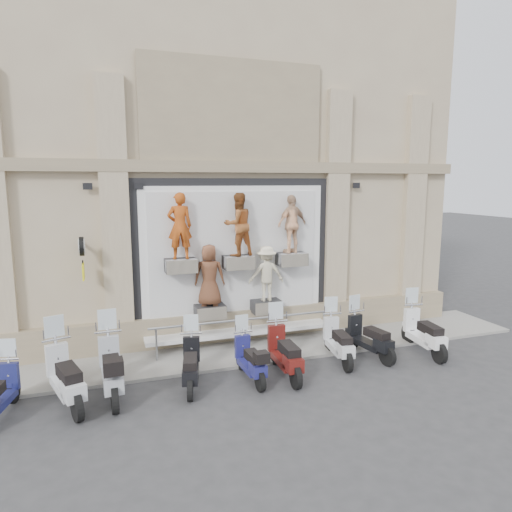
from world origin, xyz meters
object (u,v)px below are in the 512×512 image
(clock_sign_bracket, at_px, (82,252))
(scooter_e, at_px, (250,351))
(scooter_b, at_px, (65,365))
(scooter_f, at_px, (285,343))
(guard_rail, at_px, (245,335))
(scooter_g, at_px, (338,332))
(scooter_h, at_px, (369,329))
(scooter_d, at_px, (191,355))
(scooter_i, at_px, (424,323))
(scooter_c, at_px, (111,357))

(clock_sign_bracket, xyz_separation_m, scooter_e, (3.49, -2.12, -2.11))
(scooter_b, bearing_deg, scooter_f, -18.44)
(guard_rail, relative_size, scooter_g, 2.72)
(scooter_b, bearing_deg, scooter_h, -15.09)
(scooter_d, bearing_deg, clock_sign_bracket, 149.49)
(scooter_b, height_order, scooter_i, scooter_b)
(scooter_b, bearing_deg, scooter_g, -14.81)
(scooter_d, xyz_separation_m, scooter_h, (4.66, 0.25, 0.02))
(clock_sign_bracket, distance_m, scooter_i, 8.79)
(guard_rail, height_order, scooter_g, scooter_g)
(guard_rail, distance_m, scooter_g, 2.43)
(guard_rail, relative_size, scooter_f, 2.58)
(guard_rail, xyz_separation_m, scooter_c, (-3.40, -1.47, 0.39))
(clock_sign_bracket, height_order, scooter_h, clock_sign_bracket)
(clock_sign_bracket, distance_m, scooter_b, 2.86)
(scooter_f, xyz_separation_m, scooter_h, (2.49, 0.37, -0.05))
(scooter_d, distance_m, scooter_h, 4.66)
(scooter_h, distance_m, scooter_i, 1.52)
(scooter_e, distance_m, scooter_f, 0.84)
(scooter_b, xyz_separation_m, scooter_e, (3.87, -0.06, -0.16))
(guard_rail, height_order, scooter_f, scooter_f)
(scooter_b, xyz_separation_m, scooter_g, (6.30, 0.28, -0.10))
(scooter_h, xyz_separation_m, scooter_i, (1.50, -0.23, 0.06))
(scooter_e, relative_size, scooter_f, 0.86)
(scooter_f, xyz_separation_m, scooter_i, (3.99, 0.14, 0.01))
(scooter_b, height_order, scooter_e, scooter_b)
(scooter_f, bearing_deg, guard_rail, 106.56)
(scooter_d, height_order, scooter_i, scooter_i)
(scooter_c, distance_m, scooter_d, 1.66)
(scooter_f, bearing_deg, scooter_h, 10.95)
(scooter_d, height_order, scooter_h, scooter_h)
(guard_rail, distance_m, scooter_f, 1.77)
(scooter_b, xyz_separation_m, scooter_h, (7.19, 0.28, -0.10))
(scooter_c, height_order, scooter_e, scooter_c)
(scooter_i, bearing_deg, scooter_b, -172.98)
(guard_rail, relative_size, scooter_c, 2.41)
(scooter_b, relative_size, scooter_f, 1.07)
(scooter_e, bearing_deg, scooter_f, -4.85)
(clock_sign_bracket, distance_m, scooter_c, 2.79)
(scooter_h, bearing_deg, scooter_e, 176.71)
(scooter_g, bearing_deg, scooter_c, -169.08)
(scooter_g, relative_size, scooter_h, 1.01)
(clock_sign_bracket, bearing_deg, scooter_h, -14.62)
(clock_sign_bracket, relative_size, scooter_i, 0.51)
(clock_sign_bracket, relative_size, scooter_b, 0.49)
(scooter_g, height_order, scooter_h, scooter_g)
(scooter_b, bearing_deg, scooter_i, -16.99)
(scooter_f, relative_size, scooter_h, 1.06)
(scooter_h, bearing_deg, scooter_b, 173.14)
(scooter_d, relative_size, scooter_h, 0.98)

